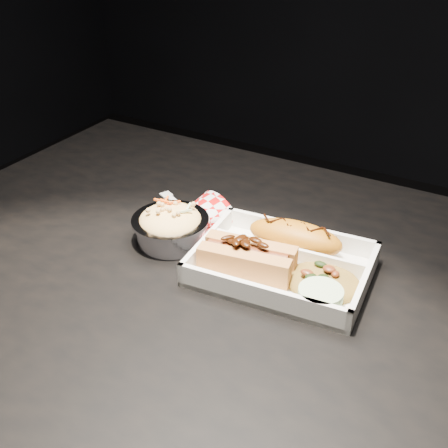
% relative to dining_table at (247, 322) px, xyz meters
% --- Properties ---
extents(dining_table, '(1.20, 0.80, 0.75)m').
position_rel_dining_table_xyz_m(dining_table, '(0.00, 0.00, 0.00)').
color(dining_table, black).
rests_on(dining_table, ground).
extents(food_tray, '(0.26, 0.20, 0.04)m').
position_rel_dining_table_xyz_m(food_tray, '(0.04, 0.03, 0.10)').
color(food_tray, white).
rests_on(food_tray, dining_table).
extents(fried_pastry, '(0.15, 0.07, 0.05)m').
position_rel_dining_table_xyz_m(fried_pastry, '(0.04, 0.08, 0.12)').
color(fried_pastry, '#BF6E13').
rests_on(fried_pastry, food_tray).
extents(hotdog, '(0.14, 0.08, 0.06)m').
position_rel_dining_table_xyz_m(hotdog, '(-0.00, -0.00, 0.12)').
color(hotdog, '#CA8445').
rests_on(hotdog, food_tray).
extents(fried_rice_mound, '(0.12, 0.10, 0.03)m').
position_rel_dining_table_xyz_m(fried_rice_mound, '(0.11, 0.02, 0.11)').
color(fried_rice_mound, olive).
rests_on(fried_rice_mound, food_tray).
extents(cupcake_liner, '(0.06, 0.06, 0.03)m').
position_rel_dining_table_xyz_m(cupcake_liner, '(0.12, -0.03, 0.11)').
color(cupcake_liner, beige).
rests_on(cupcake_liner, food_tray).
extents(foil_coleslaw_cup, '(0.12, 0.12, 0.07)m').
position_rel_dining_table_xyz_m(foil_coleslaw_cup, '(-0.15, 0.02, 0.12)').
color(foil_coleslaw_cup, silver).
rests_on(foil_coleslaw_cup, dining_table).
extents(napkin_fork, '(0.17, 0.15, 0.10)m').
position_rel_dining_table_xyz_m(napkin_fork, '(-0.15, 0.08, 0.11)').
color(napkin_fork, red).
rests_on(napkin_fork, dining_table).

